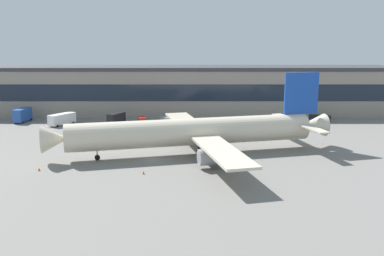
{
  "coord_description": "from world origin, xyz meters",
  "views": [
    {
      "loc": [
        8.76,
        -87.22,
        24.67
      ],
      "look_at": [
        8.74,
        7.74,
        5.0
      ],
      "focal_mm": 40.02,
      "sensor_mm": 36.0,
      "label": 1
    }
  ],
  "objects_px": {
    "fuel_truck": "(62,119)",
    "airliner": "(196,132)",
    "belt_loader": "(320,118)",
    "catering_truck": "(23,114)",
    "traffic_cone_0": "(144,172)",
    "traffic_cone_1": "(39,169)",
    "baggage_tug": "(142,120)",
    "follow_me_car": "(166,119)",
    "stair_truck": "(117,118)"
  },
  "relations": [
    {
      "from": "stair_truck",
      "to": "catering_truck",
      "type": "bearing_deg",
      "value": 170.89
    },
    {
      "from": "airliner",
      "to": "traffic_cone_1",
      "type": "relative_size",
      "value": 97.25
    },
    {
      "from": "airliner",
      "to": "follow_me_car",
      "type": "height_order",
      "value": "airliner"
    },
    {
      "from": "belt_loader",
      "to": "traffic_cone_0",
      "type": "height_order",
      "value": "belt_loader"
    },
    {
      "from": "baggage_tug",
      "to": "follow_me_car",
      "type": "bearing_deg",
      "value": 4.62
    },
    {
      "from": "fuel_truck",
      "to": "stair_truck",
      "type": "xyz_separation_m",
      "value": [
        16.07,
        0.37,
        0.1
      ]
    },
    {
      "from": "catering_truck",
      "to": "follow_me_car",
      "type": "bearing_deg",
      "value": -1.97
    },
    {
      "from": "catering_truck",
      "to": "stair_truck",
      "type": "xyz_separation_m",
      "value": [
        29.39,
        -4.71,
        -0.31
      ]
    },
    {
      "from": "baggage_tug",
      "to": "traffic_cone_0",
      "type": "bearing_deg",
      "value": -83.14
    },
    {
      "from": "baggage_tug",
      "to": "belt_loader",
      "type": "bearing_deg",
      "value": 2.79
    },
    {
      "from": "airliner",
      "to": "belt_loader",
      "type": "bearing_deg",
      "value": 44.48
    },
    {
      "from": "traffic_cone_1",
      "to": "follow_me_car",
      "type": "bearing_deg",
      "value": 66.2
    },
    {
      "from": "follow_me_car",
      "to": "belt_loader",
      "type": "distance_m",
      "value": 47.43
    },
    {
      "from": "baggage_tug",
      "to": "catering_truck",
      "type": "bearing_deg",
      "value": 176.76
    },
    {
      "from": "traffic_cone_1",
      "to": "baggage_tug",
      "type": "bearing_deg",
      "value": 73.36
    },
    {
      "from": "follow_me_car",
      "to": "stair_truck",
      "type": "relative_size",
      "value": 0.73
    },
    {
      "from": "fuel_truck",
      "to": "belt_loader",
      "type": "distance_m",
      "value": 77.89
    },
    {
      "from": "belt_loader",
      "to": "traffic_cone_1",
      "type": "xyz_separation_m",
      "value": [
        -68.71,
        -50.42,
        -0.83
      ]
    },
    {
      "from": "stair_truck",
      "to": "traffic_cone_1",
      "type": "height_order",
      "value": "stair_truck"
    },
    {
      "from": "catering_truck",
      "to": "traffic_cone_1",
      "type": "xyz_separation_m",
      "value": [
        22.28,
        -49.84,
        -1.97
      ]
    },
    {
      "from": "catering_truck",
      "to": "traffic_cone_0",
      "type": "bearing_deg",
      "value": -50.64
    },
    {
      "from": "baggage_tug",
      "to": "fuel_truck",
      "type": "relative_size",
      "value": 0.46
    },
    {
      "from": "traffic_cone_1",
      "to": "catering_truck",
      "type": "bearing_deg",
      "value": 114.09
    },
    {
      "from": "follow_me_car",
      "to": "baggage_tug",
      "type": "xyz_separation_m",
      "value": [
        -7.05,
        -0.57,
        -0.0
      ]
    },
    {
      "from": "baggage_tug",
      "to": "traffic_cone_1",
      "type": "distance_m",
      "value": 49.87
    },
    {
      "from": "traffic_cone_0",
      "to": "traffic_cone_1",
      "type": "distance_m",
      "value": 20.37
    },
    {
      "from": "follow_me_car",
      "to": "catering_truck",
      "type": "xyz_separation_m",
      "value": [
        -43.61,
        1.5,
        1.2
      ]
    },
    {
      "from": "catering_truck",
      "to": "fuel_truck",
      "type": "distance_m",
      "value": 14.26
    },
    {
      "from": "belt_loader",
      "to": "traffic_cone_0",
      "type": "relative_size",
      "value": 10.7
    },
    {
      "from": "airliner",
      "to": "belt_loader",
      "type": "height_order",
      "value": "airliner"
    },
    {
      "from": "airliner",
      "to": "follow_me_car",
      "type": "distance_m",
      "value": 37.02
    },
    {
      "from": "baggage_tug",
      "to": "stair_truck",
      "type": "distance_m",
      "value": 7.69
    },
    {
      "from": "follow_me_car",
      "to": "traffic_cone_0",
      "type": "bearing_deg",
      "value": -91.2
    },
    {
      "from": "traffic_cone_1",
      "to": "fuel_truck",
      "type": "bearing_deg",
      "value": 101.33
    },
    {
      "from": "traffic_cone_0",
      "to": "traffic_cone_1",
      "type": "height_order",
      "value": "traffic_cone_1"
    },
    {
      "from": "catering_truck",
      "to": "stair_truck",
      "type": "height_order",
      "value": "catering_truck"
    },
    {
      "from": "fuel_truck",
      "to": "traffic_cone_0",
      "type": "bearing_deg",
      "value": -58.0
    },
    {
      "from": "stair_truck",
      "to": "traffic_cone_0",
      "type": "height_order",
      "value": "stair_truck"
    },
    {
      "from": "fuel_truck",
      "to": "airliner",
      "type": "bearing_deg",
      "value": -39.37
    },
    {
      "from": "baggage_tug",
      "to": "traffic_cone_1",
      "type": "xyz_separation_m",
      "value": [
        -14.27,
        -47.78,
        -0.76
      ]
    },
    {
      "from": "catering_truck",
      "to": "traffic_cone_0",
      "type": "relative_size",
      "value": 11.98
    },
    {
      "from": "follow_me_car",
      "to": "baggage_tug",
      "type": "bearing_deg",
      "value": -175.38
    },
    {
      "from": "stair_truck",
      "to": "traffic_cone_1",
      "type": "distance_m",
      "value": 45.72
    },
    {
      "from": "catering_truck",
      "to": "traffic_cone_0",
      "type": "xyz_separation_m",
      "value": [
        42.55,
        -51.88,
        -1.98
      ]
    },
    {
      "from": "catering_truck",
      "to": "belt_loader",
      "type": "height_order",
      "value": "catering_truck"
    },
    {
      "from": "traffic_cone_1",
      "to": "airliner",
      "type": "bearing_deg",
      "value": 22.67
    },
    {
      "from": "catering_truck",
      "to": "stair_truck",
      "type": "bearing_deg",
      "value": -9.11
    },
    {
      "from": "airliner",
      "to": "follow_me_car",
      "type": "relative_size",
      "value": 13.43
    },
    {
      "from": "traffic_cone_0",
      "to": "catering_truck",
      "type": "bearing_deg",
      "value": 129.36
    },
    {
      "from": "stair_truck",
      "to": "traffic_cone_1",
      "type": "xyz_separation_m",
      "value": [
        -7.1,
        -45.13,
        -1.66
      ]
    }
  ]
}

